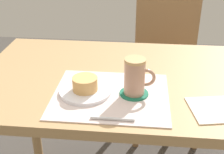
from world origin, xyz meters
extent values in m
cylinder|color=tan|center=(-0.54, 0.29, 0.34)|extent=(0.05, 0.05, 0.67)
cube|color=tan|center=(0.00, 0.00, 0.69)|extent=(1.19, 0.69, 0.04)
cylinder|color=#997047|center=(0.36, 0.47, 0.21)|extent=(0.04, 0.04, 0.43)
cylinder|color=#997047|center=(0.01, 0.45, 0.21)|extent=(0.04, 0.04, 0.43)
cylinder|color=#997047|center=(0.35, 0.83, 0.21)|extent=(0.04, 0.04, 0.43)
cylinder|color=#997047|center=(-0.01, 0.81, 0.21)|extent=(0.04, 0.04, 0.43)
cube|color=#997047|center=(0.18, 0.64, 0.45)|extent=(0.44, 0.44, 0.04)
cube|color=#997047|center=(0.17, 0.83, 0.68)|extent=(0.39, 0.05, 0.43)
cube|color=silver|center=(-0.08, -0.15, 0.71)|extent=(0.38, 0.33, 0.00)
cylinder|color=white|center=(-0.16, -0.14, 0.72)|extent=(0.17, 0.17, 0.01)
cylinder|color=#E0A860|center=(-0.16, -0.14, 0.75)|extent=(0.08, 0.08, 0.05)
cylinder|color=#196B4C|center=(0.00, -0.14, 0.72)|extent=(0.10, 0.10, 0.00)
cylinder|color=tan|center=(0.00, -0.14, 0.78)|extent=(0.07, 0.07, 0.11)
cylinder|color=tan|center=(0.00, -0.14, 0.84)|extent=(0.07, 0.07, 0.01)
torus|color=tan|center=(0.04, -0.14, 0.78)|extent=(0.06, 0.01, 0.06)
cylinder|color=silver|center=(-0.06, -0.29, 0.72)|extent=(0.13, 0.01, 0.01)
cube|color=silver|center=(0.25, -0.20, 0.71)|extent=(0.18, 0.18, 0.00)
camera|label=1|loc=(0.02, -1.04, 1.25)|focal=50.00mm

